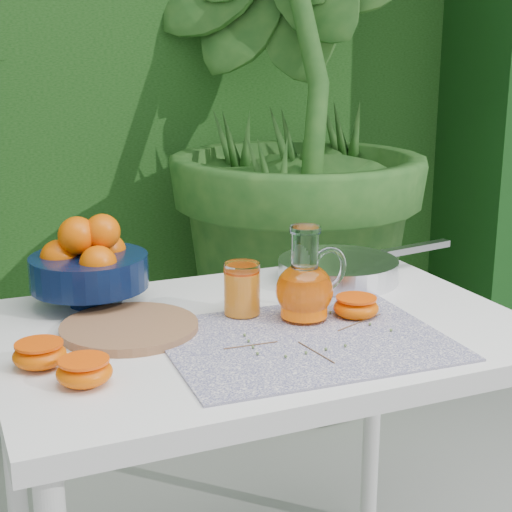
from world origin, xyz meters
name	(u,v)px	position (x,y,z in m)	size (l,w,h in m)	color
hedge_backdrop	(64,62)	(0.06, 2.06, 1.19)	(8.00, 1.65, 2.50)	#194513
potted_plant_right	(279,114)	(0.66, 1.23, 1.03)	(2.05, 2.05, 2.05)	#21541C
white_table	(260,363)	(0.05, -0.02, 0.67)	(1.00, 0.70, 0.75)	white
placemat	(304,340)	(0.08, -0.13, 0.75)	(0.50, 0.39, 0.00)	#0D114E
cutting_board	(129,328)	(-0.20, 0.04, 0.76)	(0.26, 0.26, 0.02)	#916341
fruit_bowl	(88,264)	(-0.23, 0.23, 0.84)	(0.27, 0.27, 0.19)	black
juice_pitcher	(305,287)	(0.13, -0.03, 0.82)	(0.17, 0.13, 0.18)	white
juice_tumbler	(242,290)	(0.03, 0.04, 0.80)	(0.09, 0.09, 0.10)	white
saute_pan	(340,268)	(0.32, 0.18, 0.78)	(0.49, 0.31, 0.05)	silver
orange_halves	(173,342)	(-0.15, -0.09, 0.77)	(0.72, 0.22, 0.04)	orange
thyme_sprigs	(312,338)	(0.10, -0.14, 0.76)	(0.35, 0.22, 0.01)	brown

